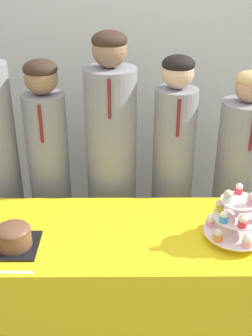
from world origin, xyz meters
TOP-DOWN VIEW (x-y plane):
  - wall_back at (0.00, 1.65)m, footprint 9.00×0.06m
  - table at (0.00, 0.33)m, footprint 1.64×0.65m
  - round_cake at (-0.52, 0.21)m, footprint 0.23×0.23m
  - cake_knife at (-0.54, 0.03)m, footprint 0.22×0.03m
  - cupcake_stand at (0.53, 0.27)m, footprint 0.30×0.30m
  - student_1 at (-0.46, 0.91)m, footprint 0.25×0.25m
  - student_2 at (-0.07, 0.91)m, footprint 0.30×0.31m
  - student_3 at (0.30, 0.91)m, footprint 0.25×0.25m
  - student_4 at (0.71, 0.91)m, footprint 0.29×0.30m

SIDE VIEW (x-z plane):
  - table at x=0.00m, z-range 0.00..0.74m
  - student_4 at x=0.71m, z-range -0.04..1.36m
  - student_1 at x=-0.46m, z-range -0.01..1.45m
  - student_3 at x=0.30m, z-range -0.02..1.47m
  - cake_knife at x=-0.54m, z-range 0.73..0.74m
  - student_2 at x=-0.07m, z-range -0.04..1.58m
  - round_cake at x=-0.52m, z-range 0.74..0.86m
  - cupcake_stand at x=0.53m, z-range 0.72..1.00m
  - wall_back at x=0.00m, z-range 0.00..2.70m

